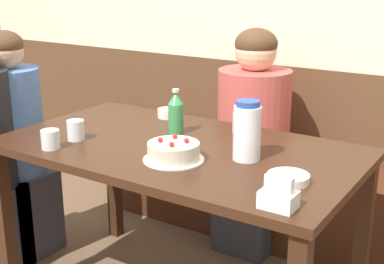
# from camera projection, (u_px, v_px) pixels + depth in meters

# --- Properties ---
(back_wall) EXTENTS (4.80, 0.04, 2.50)m
(back_wall) POSITION_uv_depth(u_px,v_px,m) (286.00, 11.00, 2.92)
(back_wall) COLOR brown
(back_wall) RESTS_ON ground_plane
(bench_seat) EXTENTS (1.93, 0.38, 0.48)m
(bench_seat) POSITION_uv_depth(u_px,v_px,m) (261.00, 195.00, 3.04)
(bench_seat) COLOR #472314
(bench_seat) RESTS_ON ground_plane
(dining_table) EXTENTS (1.49, 0.84, 0.77)m
(dining_table) POSITION_uv_depth(u_px,v_px,m) (179.00, 166.00, 2.24)
(dining_table) COLOR #381E11
(dining_table) RESTS_ON ground_plane
(birthday_cake) EXTENTS (0.24, 0.24, 0.09)m
(birthday_cake) POSITION_uv_depth(u_px,v_px,m) (173.00, 152.00, 2.03)
(birthday_cake) COLOR white
(birthday_cake) RESTS_ON dining_table
(water_pitcher) EXTENTS (0.11, 0.11, 0.23)m
(water_pitcher) POSITION_uv_depth(u_px,v_px,m) (247.00, 131.00, 2.02)
(water_pitcher) COLOR white
(water_pitcher) RESTS_ON dining_table
(soju_bottle) EXTENTS (0.07, 0.07, 0.20)m
(soju_bottle) POSITION_uv_depth(u_px,v_px,m) (176.00, 113.00, 2.35)
(soju_bottle) COLOR #388E4C
(soju_bottle) RESTS_ON dining_table
(napkin_holder) EXTENTS (0.11, 0.08, 0.11)m
(napkin_holder) POSITION_uv_depth(u_px,v_px,m) (279.00, 196.00, 1.62)
(napkin_holder) COLOR white
(napkin_holder) RESTS_ON dining_table
(bowl_soup_white) EXTENTS (0.15, 0.15, 0.03)m
(bowl_soup_white) POSITION_uv_depth(u_px,v_px,m) (288.00, 178.00, 1.83)
(bowl_soup_white) COLOR white
(bowl_soup_white) RESTS_ON dining_table
(bowl_rice_small) EXTENTS (0.10, 0.10, 0.04)m
(bowl_rice_small) POSITION_uv_depth(u_px,v_px,m) (168.00, 113.00, 2.63)
(bowl_rice_small) COLOR white
(bowl_rice_small) RESTS_ON dining_table
(glass_water_tall) EXTENTS (0.07, 0.07, 0.09)m
(glass_water_tall) POSITION_uv_depth(u_px,v_px,m) (76.00, 130.00, 2.28)
(glass_water_tall) COLOR silver
(glass_water_tall) RESTS_ON dining_table
(glass_tumbler_short) EXTENTS (0.08, 0.08, 0.08)m
(glass_tumbler_short) POSITION_uv_depth(u_px,v_px,m) (50.00, 139.00, 2.16)
(glass_tumbler_short) COLOR silver
(glass_tumbler_short) RESTS_ON dining_table
(glass_shot_small) EXTENTS (0.07, 0.07, 0.09)m
(glass_shot_small) POSITION_uv_depth(u_px,v_px,m) (240.00, 123.00, 2.38)
(glass_shot_small) COLOR silver
(glass_shot_small) RESTS_ON dining_table
(person_teal_shirt) EXTENTS (0.34, 0.32, 1.19)m
(person_teal_shirt) POSITION_uv_depth(u_px,v_px,m) (15.00, 152.00, 2.77)
(person_teal_shirt) COLOR #33333D
(person_teal_shirt) RESTS_ON ground_plane
(person_grey_tee) EXTENTS (0.38, 0.38, 1.19)m
(person_grey_tee) POSITION_uv_depth(u_px,v_px,m) (253.00, 142.00, 2.81)
(person_grey_tee) COLOR #33333D
(person_grey_tee) RESTS_ON ground_plane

